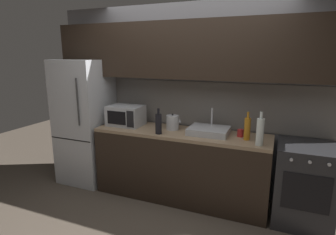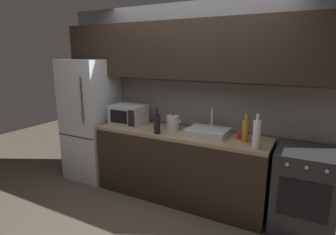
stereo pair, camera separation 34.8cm
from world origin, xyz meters
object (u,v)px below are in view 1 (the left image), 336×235
oven_range (303,184)px  microwave (126,115)px  kettle (173,122)px  mug_red (240,133)px  wine_bottle_dark (158,123)px  refrigerator (85,122)px  wine_bottle_clear (260,131)px  wine_bottle_amber (247,128)px

oven_range → microwave: (-2.25, 0.02, 0.58)m
kettle → mug_red: bearing=0.6°
kettle → wine_bottle_dark: 0.26m
refrigerator → wine_bottle_dark: size_ratio=5.63×
wine_bottle_clear → microwave: bearing=173.3°
wine_bottle_dark → wine_bottle_amber: (1.03, 0.16, 0.00)m
mug_red → oven_range: bearing=-4.8°
wine_bottle_dark → microwave: bearing=159.8°
wine_bottle_amber → wine_bottle_clear: (0.15, -0.15, 0.02)m
refrigerator → mug_red: refrigerator is taller
refrigerator → kettle: bearing=2.1°
microwave → mug_red: size_ratio=5.33×
refrigerator → oven_range: size_ratio=1.98×
refrigerator → microwave: refrigerator is taller
microwave → kettle: size_ratio=2.18×
refrigerator → microwave: bearing=1.6°
kettle → wine_bottle_clear: 1.11m
wine_bottle_dark → wine_bottle_clear: (1.18, 0.01, 0.02)m
oven_range → microwave: size_ratio=1.96×
refrigerator → microwave: 0.70m
oven_range → wine_bottle_amber: (-0.63, -0.04, 0.58)m
wine_bottle_dark → mug_red: 0.98m
oven_range → mug_red: (-0.72, 0.06, 0.49)m
kettle → wine_bottle_amber: size_ratio=0.65×
kettle → wine_bottle_amber: wine_bottle_amber is taller
oven_range → microwave: bearing=179.5°
oven_range → wine_bottle_amber: wine_bottle_amber is taller
microwave → mug_red: (1.53, 0.04, -0.09)m
kettle → microwave: bearing=-177.3°
wine_bottle_amber → mug_red: 0.16m
microwave → kettle: 0.68m
refrigerator → mug_red: bearing=1.5°
refrigerator → kettle: refrigerator is taller
wine_bottle_amber → wine_bottle_clear: 0.21m
oven_range → microwave: 2.32m
microwave → kettle: bearing=2.7°
wine_bottle_clear → refrigerator: bearing=175.6°
kettle → mug_red: size_ratio=2.44×
wine_bottle_dark → mug_red: wine_bottle_dark is taller
mug_red → refrigerator: bearing=-178.5°
refrigerator → mug_red: 2.21m
wine_bottle_dark → wine_bottle_amber: size_ratio=0.98×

